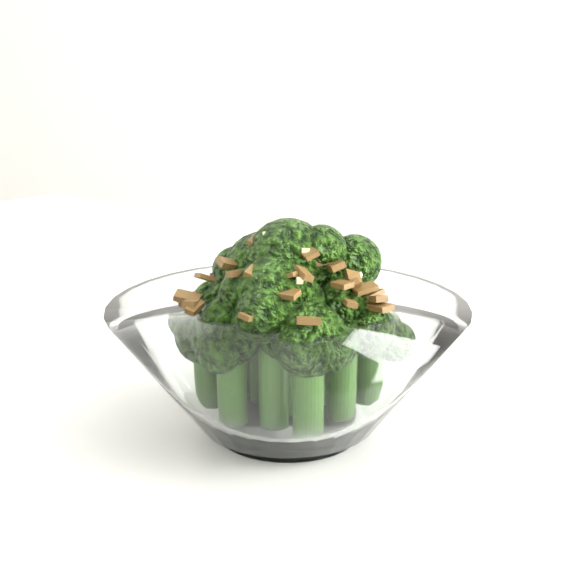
% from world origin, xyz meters
% --- Properties ---
extents(table, '(1.41, 1.19, 0.75)m').
position_xyz_m(table, '(-0.08, -0.08, 0.68)').
color(table, white).
rests_on(table, ground).
extents(broccoli_dish, '(0.21, 0.21, 0.13)m').
position_xyz_m(broccoli_dish, '(0.13, -0.17, 0.80)').
color(broccoli_dish, white).
rests_on(broccoli_dish, table).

